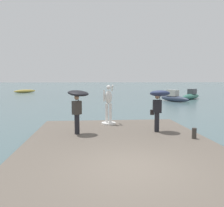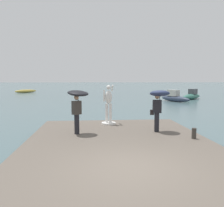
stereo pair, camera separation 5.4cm
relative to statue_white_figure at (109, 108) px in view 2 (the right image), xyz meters
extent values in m
plane|color=#4C666B|center=(0.17, 33.63, -1.31)|extent=(400.00, 400.00, 0.00)
cube|color=#60564C|center=(0.17, -4.03, -1.11)|extent=(7.35, 10.66, 0.40)
cylinder|color=white|center=(0.00, -0.01, -0.86)|extent=(0.77, 0.77, 0.10)
cylinder|color=white|center=(-0.10, -0.01, -0.29)|extent=(0.15, 0.15, 1.03)
cylinder|color=white|center=(0.10, -0.01, -0.29)|extent=(0.15, 0.15, 1.03)
ellipsoid|color=white|center=(0.00, -0.01, 0.57)|extent=(0.38, 0.26, 0.69)
sphere|color=white|center=(0.00, -0.01, 1.09)|extent=(0.24, 0.24, 0.24)
cylinder|color=white|center=(-0.24, -0.01, 0.64)|extent=(0.10, 0.10, 0.62)
cylinder|color=white|center=(0.22, 0.26, 1.05)|extent=(0.10, 0.59, 0.40)
cylinder|color=black|center=(-1.56, -2.18, -0.47)|extent=(0.22, 0.22, 0.88)
cube|color=#38332D|center=(-1.56, -2.18, 0.27)|extent=(0.45, 0.43, 0.60)
sphere|color=#A87A5B|center=(-1.56, -2.18, 0.72)|extent=(0.21, 0.21, 0.21)
cylinder|color=#262626|center=(-1.50, -2.07, 0.58)|extent=(0.02, 0.02, 0.52)
ellipsoid|color=black|center=(-1.50, -2.07, 0.90)|extent=(1.32, 1.33, 0.34)
cylinder|color=black|center=(2.11, -1.98, -0.47)|extent=(0.22, 0.22, 0.88)
cube|color=black|center=(2.11, -1.98, 0.27)|extent=(0.40, 0.27, 0.60)
sphere|color=#A87A5B|center=(2.11, -1.98, 0.72)|extent=(0.21, 0.21, 0.21)
cylinder|color=#262626|center=(2.23, -1.95, 0.56)|extent=(0.02, 0.02, 0.48)
ellipsoid|color=navy|center=(2.23, -1.95, 0.87)|extent=(0.99, 1.01, 0.38)
cube|color=black|center=(1.89, -1.94, -0.01)|extent=(0.19, 0.11, 0.24)
cylinder|color=#38332D|center=(3.27, -3.42, -0.69)|extent=(0.18, 0.18, 0.44)
ellipsoid|color=#2D384C|center=(9.70, 16.71, -0.93)|extent=(2.89, 4.80, 0.75)
cube|color=#B2ADA3|center=(9.55, 17.04, -0.21)|extent=(1.32, 1.77, 0.80)
ellipsoid|color=#336B5B|center=(13.36, 20.14, -0.93)|extent=(4.50, 4.33, 0.76)
cube|color=#4C4C51|center=(13.64, 20.40, -0.22)|extent=(1.54, 1.53, 0.76)
ellipsoid|color=#B2993D|center=(-15.05, 39.34, -0.96)|extent=(4.17, 4.49, 0.69)
camera|label=1|loc=(-0.93, -12.58, 1.50)|focal=37.87mm
camera|label=2|loc=(-0.87, -12.59, 1.50)|focal=37.87mm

